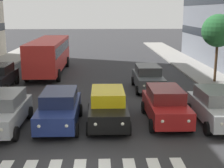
# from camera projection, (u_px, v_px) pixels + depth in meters

# --- Properties ---
(car_0) EXTENTS (2.02, 4.44, 1.72)m
(car_0) POSITION_uv_depth(u_px,v_px,m) (216.00, 106.00, 15.58)
(car_0) COLOR #B2B7BC
(car_0) RESTS_ON ground_plane
(car_1) EXTENTS (2.02, 4.44, 1.72)m
(car_1) POSITION_uv_depth(u_px,v_px,m) (165.00, 105.00, 15.90)
(car_1) COLOR maroon
(car_1) RESTS_ON ground_plane
(car_2) EXTENTS (2.02, 4.44, 1.72)m
(car_2) POSITION_uv_depth(u_px,v_px,m) (108.00, 107.00, 15.55)
(car_2) COLOR black
(car_2) RESTS_ON ground_plane
(car_3) EXTENTS (2.02, 4.44, 1.72)m
(car_3) POSITION_uv_depth(u_px,v_px,m) (59.00, 108.00, 15.32)
(car_3) COLOR navy
(car_3) RESTS_ON ground_plane
(car_4) EXTENTS (2.02, 4.44, 1.72)m
(car_4) POSITION_uv_depth(u_px,v_px,m) (3.00, 111.00, 14.91)
(car_4) COLOR #B2B7BC
(car_4) RESTS_ON ground_plane
(car_row2_0) EXTENTS (2.02, 4.44, 1.72)m
(car_row2_0) POSITION_uv_depth(u_px,v_px,m) (148.00, 77.00, 22.41)
(car_row2_0) COLOR #474C51
(car_row2_0) RESTS_ON ground_plane
(bus_behind_traffic) EXTENTS (2.78, 10.50, 3.00)m
(bus_behind_traffic) POSITION_uv_depth(u_px,v_px,m) (49.00, 52.00, 28.25)
(bus_behind_traffic) COLOR red
(bus_behind_traffic) RESTS_ON ground_plane
(street_tree_2) EXTENTS (2.47, 2.47, 5.12)m
(street_tree_2) POSITION_uv_depth(u_px,v_px,m) (218.00, 31.00, 23.66)
(street_tree_2) COLOR #513823
(street_tree_2) RESTS_ON sidewalk_left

